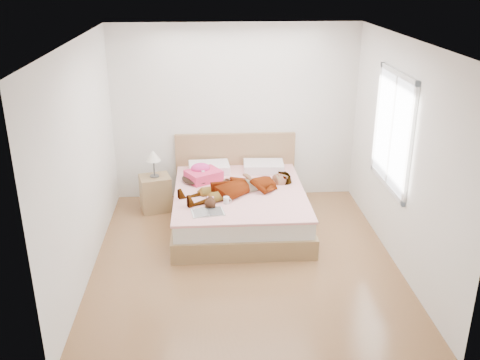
{
  "coord_description": "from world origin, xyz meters",
  "views": [
    {
      "loc": [
        -0.42,
        -5.66,
        3.31
      ],
      "look_at": [
        0.0,
        0.85,
        0.7
      ],
      "focal_mm": 40.0,
      "sensor_mm": 36.0,
      "label": 1
    }
  ],
  "objects": [
    {
      "name": "nightstand",
      "position": [
        -1.18,
        1.52,
        0.3
      ],
      "size": [
        0.5,
        0.47,
        0.91
      ],
      "color": "brown",
      "rests_on": "ground"
    },
    {
      "name": "coffee_mug",
      "position": [
        -0.19,
        0.54,
        0.56
      ],
      "size": [
        0.12,
        0.1,
        0.09
      ],
      "color": "white",
      "rests_on": "bed"
    },
    {
      "name": "bed",
      "position": [
        0.0,
        1.04,
        0.28
      ],
      "size": [
        1.8,
        2.08,
        1.0
      ],
      "color": "brown",
      "rests_on": "ground"
    },
    {
      "name": "phone",
      "position": [
        -0.5,
        1.31,
        0.68
      ],
      "size": [
        0.07,
        0.1,
        0.05
      ],
      "primitive_type": "cube",
      "rotation": [
        0.44,
        0.0,
        0.43
      ],
      "color": "silver",
      "rests_on": "bed"
    },
    {
      "name": "magazine",
      "position": [
        -0.43,
        0.27,
        0.52
      ],
      "size": [
        0.43,
        0.31,
        0.02
      ],
      "color": "white",
      "rests_on": "bed"
    },
    {
      "name": "towel",
      "position": [
        -0.49,
        1.35,
        0.61
      ],
      "size": [
        0.57,
        0.54,
        0.24
      ],
      "color": "#F54275",
      "rests_on": "bed"
    },
    {
      "name": "woman",
      "position": [
        0.0,
        0.91,
        0.62
      ],
      "size": [
        1.76,
        1.25,
        0.23
      ],
      "primitive_type": "imported",
      "rotation": [
        0.0,
        0.0,
        -1.14
      ],
      "color": "white",
      "rests_on": "bed"
    },
    {
      "name": "ground",
      "position": [
        0.0,
        0.0,
        0.0
      ],
      "size": [
        4.0,
        4.0,
        0.0
      ],
      "primitive_type": "plane",
      "color": "#523119",
      "rests_on": "ground"
    },
    {
      "name": "plush_toy",
      "position": [
        -0.4,
        0.43,
        0.57
      ],
      "size": [
        0.14,
        0.21,
        0.12
      ],
      "color": "black",
      "rests_on": "bed"
    },
    {
      "name": "hair",
      "position": [
        -0.57,
        1.36,
        0.55
      ],
      "size": [
        0.48,
        0.57,
        0.08
      ],
      "primitive_type": "ellipsoid",
      "rotation": [
        0.0,
        0.0,
        -0.09
      ],
      "color": "black",
      "rests_on": "bed"
    },
    {
      "name": "room_shell",
      "position": [
        1.77,
        0.3,
        1.5
      ],
      "size": [
        4.0,
        4.0,
        4.0
      ],
      "color": "white",
      "rests_on": "ground"
    }
  ]
}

